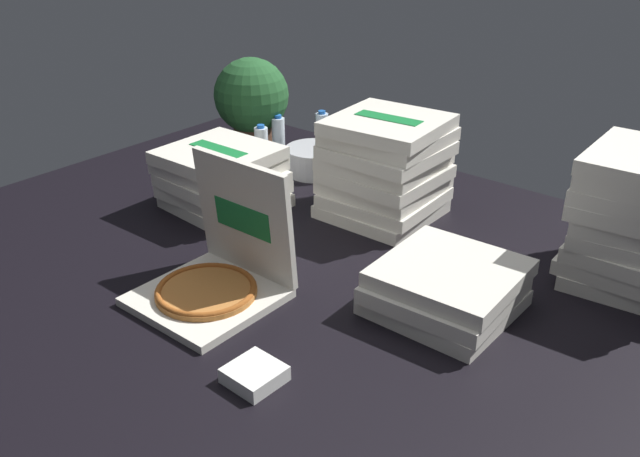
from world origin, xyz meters
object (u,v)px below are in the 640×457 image
pizza_stack_center_near (222,178)px  pizza_stack_right_mid (446,288)px  open_pizza_box (219,270)px  water_bottle_0 (351,143)px  water_bottle_4 (262,150)px  napkin_pile (255,375)px  potted_plant (252,100)px  ice_bucket (315,160)px  water_bottle_1 (279,140)px  water_bottle_2 (322,135)px  pizza_stack_left_mid (385,167)px  water_bottle_3 (370,159)px

pizza_stack_center_near → pizza_stack_right_mid: (1.12, -0.09, -0.05)m
open_pizza_box → water_bottle_0: open_pizza_box is taller
water_bottle_4 → napkin_pile: size_ratio=1.69×
water_bottle_0 → potted_plant: size_ratio=0.49×
water_bottle_4 → pizza_stack_center_near: bearing=-70.4°
ice_bucket → water_bottle_4: 0.25m
pizza_stack_right_mid → water_bottle_0: size_ratio=1.90×
pizza_stack_center_near → water_bottle_1: pizza_stack_center_near is taller
water_bottle_2 → pizza_stack_left_mid: bearing=-29.5°
water_bottle_3 → napkin_pile: water_bottle_3 is taller
pizza_stack_center_near → pizza_stack_right_mid: bearing=-4.7°
water_bottle_0 → water_bottle_4: same height
pizza_stack_right_mid → water_bottle_2: 1.43m
ice_bucket → water_bottle_4: bearing=-137.2°
water_bottle_2 → ice_bucket: bearing=-59.5°
water_bottle_1 → ice_bucket: bearing=2.5°
water_bottle_0 → water_bottle_2: (-0.18, -0.01, 0.00)m
water_bottle_3 → open_pizza_box: bearing=-80.5°
napkin_pile → open_pizza_box: bearing=148.4°
pizza_stack_right_mid → water_bottle_1: 1.44m
water_bottle_2 → water_bottle_1: bearing=-121.9°
pizza_stack_left_mid → ice_bucket: 0.56m
water_bottle_4 → napkin_pile: water_bottle_4 is taller
potted_plant → pizza_stack_left_mid: bearing=-10.2°
ice_bucket → water_bottle_2: (-0.10, 0.18, 0.05)m
water_bottle_3 → water_bottle_2: bearing=162.9°
water_bottle_0 → water_bottle_4: size_ratio=1.00×
water_bottle_3 → napkin_pile: bearing=-66.3°
pizza_stack_left_mid → water_bottle_3: 0.35m
water_bottle_0 → ice_bucket: bearing=-111.5°
pizza_stack_center_near → napkin_pile: (0.91, -0.74, -0.11)m
pizza_stack_right_mid → napkin_pile: pizza_stack_right_mid is taller
ice_bucket → potted_plant: bearing=-178.7°
potted_plant → pizza_stack_right_mid: bearing=-23.0°
napkin_pile → pizza_stack_center_near: bearing=140.8°
water_bottle_0 → open_pizza_box: bearing=-72.6°
pizza_stack_right_mid → water_bottle_0: (-1.00, 0.81, 0.04)m
potted_plant → water_bottle_3: bearing=6.1°
pizza_stack_center_near → potted_plant: potted_plant is taller
ice_bucket → pizza_stack_right_mid: bearing=-30.5°
pizza_stack_left_mid → water_bottle_2: size_ratio=1.91×
water_bottle_2 → water_bottle_3: same height
water_bottle_3 → napkin_pile: size_ratio=1.69×
ice_bucket → water_bottle_2: size_ratio=1.17×
water_bottle_4 → water_bottle_1: bearing=104.1°
water_bottle_1 → napkin_pile: 1.67m
pizza_stack_center_near → potted_plant: bearing=123.1°
water_bottle_3 → water_bottle_1: bearing=-171.7°
pizza_stack_right_mid → ice_bucket: pizza_stack_right_mid is taller
water_bottle_4 → napkin_pile: 1.52m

